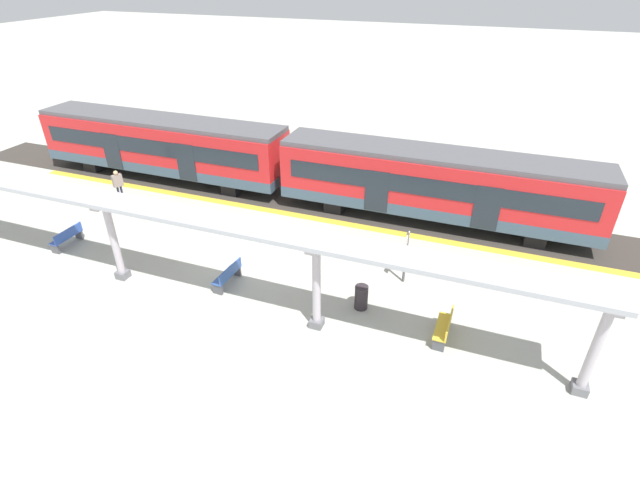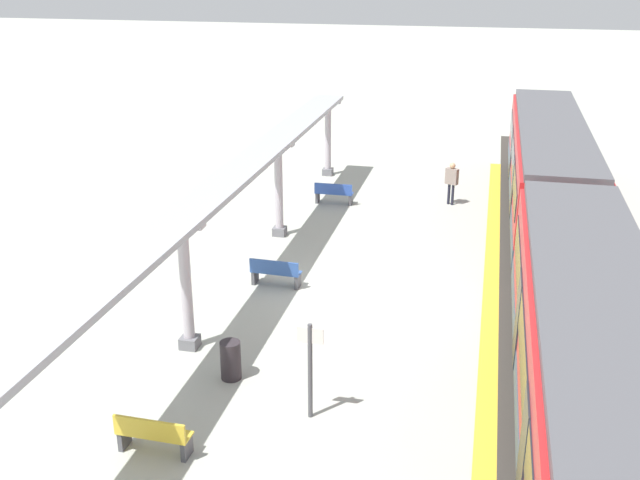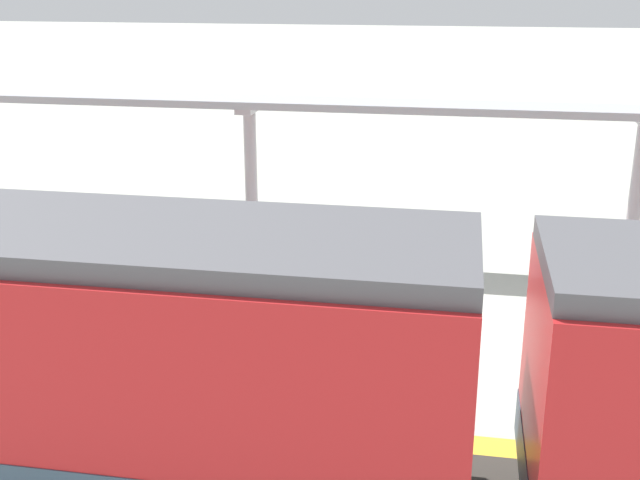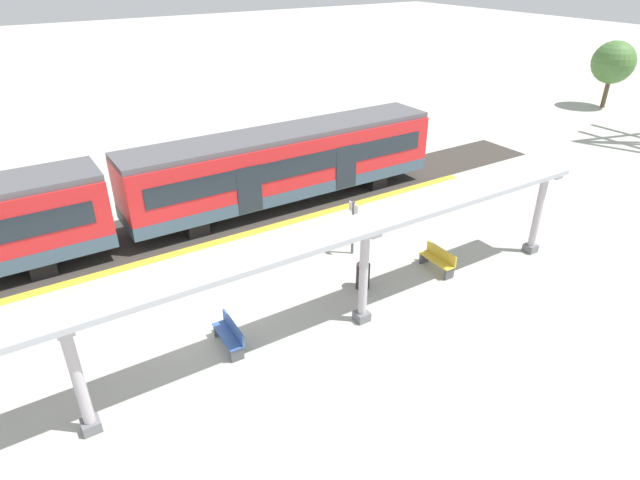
% 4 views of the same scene
% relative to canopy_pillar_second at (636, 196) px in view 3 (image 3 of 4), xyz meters
% --- Properties ---
extents(ground_plane, '(176.00, 176.00, 0.00)m').
position_rel_canopy_pillar_second_xyz_m(ground_plane, '(-3.55, 4.09, -1.70)').
color(ground_plane, '#ABAEA2').
extents(tactile_edge_strip, '(0.47, 31.24, 0.01)m').
position_rel_canopy_pillar_second_xyz_m(tactile_edge_strip, '(-7.32, 4.09, -1.69)').
color(tactile_edge_strip, yellow).
rests_on(tactile_edge_strip, ground).
extents(canopy_pillar_second, '(1.10, 0.44, 3.34)m').
position_rel_canopy_pillar_second_xyz_m(canopy_pillar_second, '(0.00, 0.00, 0.00)').
color(canopy_pillar_second, slate).
rests_on(canopy_pillar_second, ground).
extents(canopy_pillar_third, '(1.10, 0.44, 3.34)m').
position_rel_canopy_pillar_second_xyz_m(canopy_pillar_third, '(0.00, 8.25, 0.00)').
color(canopy_pillar_third, slate).
rests_on(canopy_pillar_third, ground).
extents(canopy_beam, '(1.20, 25.17, 0.16)m').
position_rel_canopy_pillar_second_xyz_m(canopy_beam, '(-0.00, 4.28, 1.73)').
color(canopy_beam, '#A8AAB2').
rests_on(canopy_beam, canopy_pillar_nearest).
extents(bench_near_end, '(1.51, 0.47, 0.86)m').
position_rel_canopy_pillar_second_xyz_m(bench_near_end, '(-0.95, 12.43, -1.26)').
color(bench_near_end, gold).
rests_on(bench_near_end, ground).
extents(bench_mid_platform, '(1.52, 0.50, 0.86)m').
position_rel_canopy_pillar_second_xyz_m(bench_mid_platform, '(-1.06, 4.20, -1.26)').
color(bench_mid_platform, '#31559C').
rests_on(bench_mid_platform, ground).
extents(trash_bin, '(0.48, 0.48, 0.94)m').
position_rel_canopy_pillar_second_xyz_m(trash_bin, '(-1.49, 9.40, -1.23)').
color(trash_bin, '#2C262A').
rests_on(trash_bin, ground).
extents(platform_info_sign, '(0.56, 0.10, 2.20)m').
position_rel_canopy_pillar_second_xyz_m(platform_info_sign, '(-3.65, 10.50, -0.37)').
color(platform_info_sign, '#4C4C51').
rests_on(platform_info_sign, ground).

